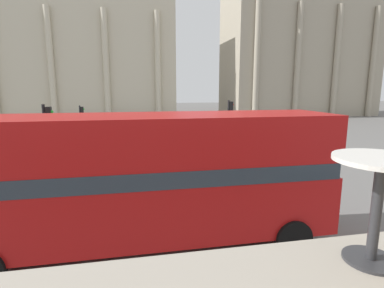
{
  "coord_description": "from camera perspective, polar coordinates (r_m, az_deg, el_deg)",
  "views": [
    {
      "loc": [
        -0.49,
        -1.95,
        4.71
      ],
      "look_at": [
        2.99,
        15.71,
        1.39
      ],
      "focal_mm": 28.0,
      "sensor_mm": 36.0,
      "label": 1
    }
  ],
  "objects": [
    {
      "name": "double_decker_bus",
      "position": [
        8.69,
        -8.33,
        -6.09
      ],
      "size": [
        10.73,
        2.64,
        4.0
      ],
      "rotation": [
        0.0,
        0.0,
        0.06
      ],
      "color": "black",
      "rests_on": "ground_plane"
    },
    {
      "name": "cafe_dining_table",
      "position": [
        2.32,
        32.05,
        -6.85
      ],
      "size": [
        0.6,
        0.6,
        0.73
      ],
      "color": "#2D2D30",
      "rests_on": "cafe_floor_slab"
    },
    {
      "name": "plaza_building_left",
      "position": [
        55.82,
        -19.76,
        15.26
      ],
      "size": [
        30.12,
        13.27,
        19.9
      ],
      "color": "beige",
      "rests_on": "ground_plane"
    },
    {
      "name": "plaza_building_right",
      "position": [
        59.44,
        19.56,
        15.82
      ],
      "size": [
        26.72,
        12.47,
        21.71
      ],
      "color": "#A39984",
      "rests_on": "ground_plane"
    },
    {
      "name": "traffic_light_near",
      "position": [
        13.23,
        -25.72,
        0.57
      ],
      "size": [
        0.42,
        0.24,
        4.12
      ],
      "color": "black",
      "rests_on": "ground_plane"
    },
    {
      "name": "traffic_light_mid",
      "position": [
        20.47,
        7.12,
        4.44
      ],
      "size": [
        0.42,
        0.24,
        3.98
      ],
      "color": "black",
      "rests_on": "ground_plane"
    },
    {
      "name": "traffic_light_far",
      "position": [
        26.13,
        -20.31,
        4.36
      ],
      "size": [
        0.42,
        0.24,
        3.38
      ],
      "color": "black",
      "rests_on": "ground_plane"
    },
    {
      "name": "pedestrian_grey",
      "position": [
        23.97,
        -31.72,
        0.12
      ],
      "size": [
        0.32,
        0.32,
        1.82
      ],
      "rotation": [
        0.0,
        0.0,
        1.72
      ],
      "color": "#282B33",
      "rests_on": "ground_plane"
    },
    {
      "name": "pedestrian_white",
      "position": [
        31.12,
        -11.41,
        3.47
      ],
      "size": [
        0.32,
        0.32,
        1.79
      ],
      "rotation": [
        0.0,
        0.0,
        1.47
      ],
      "color": "#282B33",
      "rests_on": "ground_plane"
    },
    {
      "name": "pedestrian_blue",
      "position": [
        29.51,
        -3.45,
        3.14
      ],
      "size": [
        0.32,
        0.32,
        1.67
      ],
      "rotation": [
        0.0,
        0.0,
        1.1
      ],
      "color": "#282B33",
      "rests_on": "ground_plane"
    }
  ]
}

